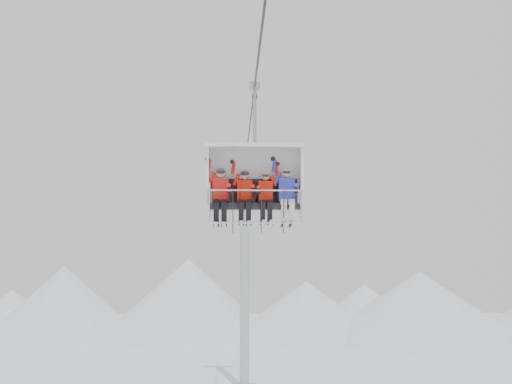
{
  "coord_description": "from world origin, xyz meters",
  "views": [
    {
      "loc": [
        -0.51,
        -16.56,
        9.08
      ],
      "look_at": [
        0.0,
        0.0,
        10.24
      ],
      "focal_mm": 45.0,
      "sensor_mm": 36.0,
      "label": 1
    }
  ],
  "objects_px": {
    "skier_center_left": "(245,195)",
    "skier_far_right": "(287,194)",
    "lift_tower_right": "(245,292)",
    "skier_far_left": "(221,194)",
    "chairlift_carrier": "(255,177)",
    "skier_center_right": "(266,196)"
  },
  "relations": [
    {
      "from": "chairlift_carrier",
      "to": "skier_far_right",
      "type": "relative_size",
      "value": 2.27
    },
    {
      "from": "lift_tower_right",
      "to": "skier_center_left",
      "type": "xyz_separation_m",
      "value": [
        -0.28,
        -21.04,
        4.44
      ]
    },
    {
      "from": "lift_tower_right",
      "to": "chairlift_carrier",
      "type": "distance_m",
      "value": 21.31
    },
    {
      "from": "skier_far_left",
      "to": "skier_far_right",
      "type": "height_order",
      "value": "skier_far_right"
    },
    {
      "from": "skier_far_left",
      "to": "skier_center_left",
      "type": "height_order",
      "value": "skier_far_left"
    },
    {
      "from": "skier_center_left",
      "to": "lift_tower_right",
      "type": "bearing_deg",
      "value": 89.24
    },
    {
      "from": "skier_far_right",
      "to": "skier_far_left",
      "type": "bearing_deg",
      "value": -179.95
    },
    {
      "from": "skier_far_right",
      "to": "chairlift_carrier",
      "type": "bearing_deg",
      "value": 160.8
    },
    {
      "from": "lift_tower_right",
      "to": "skier_far_right",
      "type": "bearing_deg",
      "value": -87.61
    },
    {
      "from": "lift_tower_right",
      "to": "skier_center_left",
      "type": "height_order",
      "value": "lift_tower_right"
    },
    {
      "from": "skier_center_left",
      "to": "skier_far_right",
      "type": "height_order",
      "value": "skier_far_right"
    },
    {
      "from": "skier_far_left",
      "to": "skier_center_right",
      "type": "distance_m",
      "value": 1.24
    },
    {
      "from": "skier_far_right",
      "to": "lift_tower_right",
      "type": "bearing_deg",
      "value": 92.39
    },
    {
      "from": "lift_tower_right",
      "to": "skier_center_left",
      "type": "relative_size",
      "value": 7.99
    },
    {
      "from": "lift_tower_right",
      "to": "chairlift_carrier",
      "type": "xyz_separation_m",
      "value": [
        0.0,
        -20.73,
        4.96
      ]
    },
    {
      "from": "skier_far_left",
      "to": "skier_center_left",
      "type": "relative_size",
      "value": 1.03
    },
    {
      "from": "lift_tower_right",
      "to": "skier_center_right",
      "type": "bearing_deg",
      "value": -89.2
    },
    {
      "from": "skier_far_left",
      "to": "lift_tower_right",
      "type": "bearing_deg",
      "value": 87.43
    },
    {
      "from": "skier_far_left",
      "to": "skier_center_left",
      "type": "xyz_separation_m",
      "value": [
        0.66,
        -0.01,
        -0.03
      ]
    },
    {
      "from": "skier_far_left",
      "to": "chairlift_carrier",
      "type": "bearing_deg",
      "value": 18.06
    },
    {
      "from": "chairlift_carrier",
      "to": "lift_tower_right",
      "type": "bearing_deg",
      "value": 90.0
    },
    {
      "from": "lift_tower_right",
      "to": "chairlift_carrier",
      "type": "bearing_deg",
      "value": -90.0
    }
  ]
}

